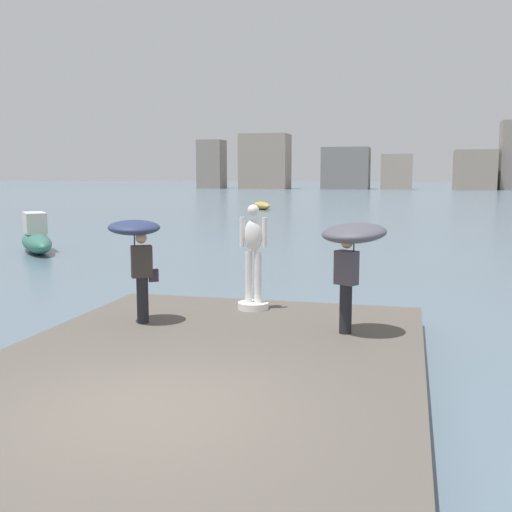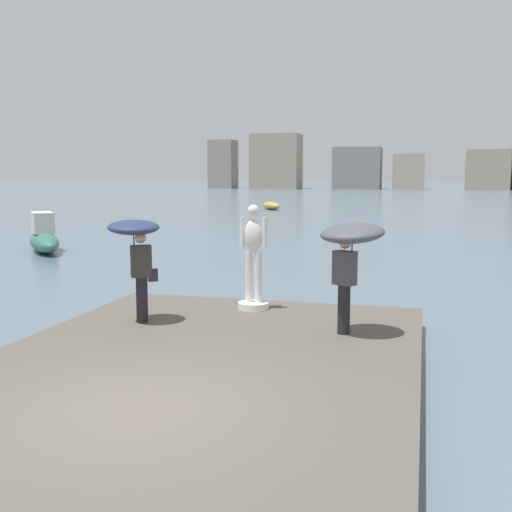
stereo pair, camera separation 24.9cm
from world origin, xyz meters
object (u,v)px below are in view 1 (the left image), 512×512
(statue_white_figure, at_px, (253,264))
(boat_mid, at_px, (36,238))
(onlooker_left, at_px, (137,243))
(onlooker_right, at_px, (352,244))
(boat_near, at_px, (262,206))

(statue_white_figure, distance_m, boat_mid, 15.53)
(statue_white_figure, bearing_deg, onlooker_left, -136.78)
(statue_white_figure, height_order, onlooker_right, statue_white_figure)
(statue_white_figure, distance_m, boat_near, 43.29)
(statue_white_figure, height_order, onlooker_left, statue_white_figure)
(boat_near, bearing_deg, onlooker_left, -79.58)
(onlooker_left, relative_size, boat_near, 0.55)
(onlooker_left, distance_m, boat_near, 44.60)
(statue_white_figure, bearing_deg, boat_mid, 139.34)
(boat_near, bearing_deg, statue_white_figure, -76.80)
(onlooker_right, bearing_deg, statue_white_figure, 144.30)
(onlooker_right, bearing_deg, onlooker_left, -177.93)
(onlooker_right, height_order, boat_mid, onlooker_right)
(statue_white_figure, distance_m, onlooker_right, 2.76)
(onlooker_right, xyz_separation_m, boat_near, (-12.06, 43.70, -1.67))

